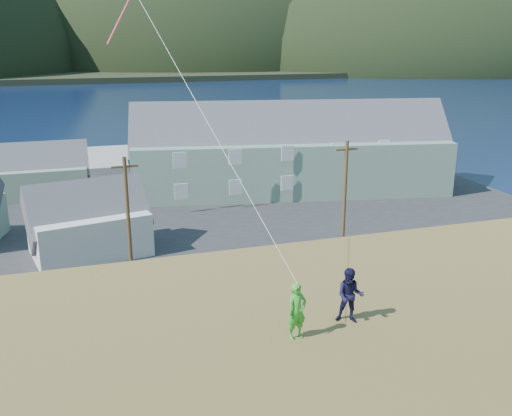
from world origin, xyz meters
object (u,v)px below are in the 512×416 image
(shed_white, at_px, (88,222))
(kite_flyer_green, at_px, (297,311))
(kite_flyer_navy, at_px, (350,296))
(wharf, at_px, (68,162))
(lodge, at_px, (290,150))
(shed_palegreen_far, at_px, (38,172))

(shed_white, relative_size, kite_flyer_green, 5.72)
(shed_white, xyz_separation_m, kite_flyer_green, (4.95, -27.47, 5.47))
(shed_white, distance_m, kite_flyer_navy, 28.43)
(kite_flyer_green, distance_m, kite_flyer_navy, 1.84)
(wharf, height_order, kite_flyer_green, kite_flyer_green)
(lodge, distance_m, shed_white, 23.58)
(wharf, xyz_separation_m, shed_white, (1.49, -32.15, 2.08))
(wharf, height_order, kite_flyer_navy, kite_flyer_navy)
(kite_flyer_green, bearing_deg, shed_white, 86.53)
(wharf, xyz_separation_m, kite_flyer_green, (6.44, -59.62, 7.55))
(wharf, xyz_separation_m, kite_flyer_navy, (8.24, -59.22, 7.57))
(kite_flyer_green, relative_size, kite_flyer_navy, 0.97)
(wharf, distance_m, shed_white, 32.25)
(shed_white, height_order, kite_flyer_navy, kite_flyer_navy)
(shed_palegreen_far, xyz_separation_m, kite_flyer_navy, (10.90, -44.93, 5.52))
(lodge, height_order, shed_white, lodge)
(wharf, xyz_separation_m, shed_palegreen_far, (-2.66, -14.28, 2.05))
(wharf, relative_size, kite_flyer_navy, 15.79)
(lodge, relative_size, kite_flyer_green, 20.29)
(shed_white, relative_size, shed_palegreen_far, 0.94)
(shed_palegreen_far, distance_m, kite_flyer_navy, 46.56)
(lodge, height_order, kite_flyer_green, lodge)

